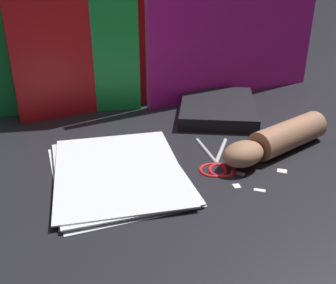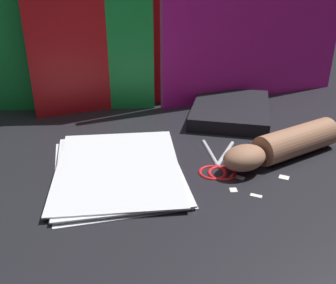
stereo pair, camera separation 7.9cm
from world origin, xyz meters
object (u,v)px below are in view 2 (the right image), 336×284
object	(u,v)px
hand_forearm	(283,145)
book_closed	(231,110)
paper_stack	(118,169)
scissors	(218,165)

from	to	relation	value
hand_forearm	book_closed	bearing A→B (deg)	96.36
paper_stack	book_closed	distance (m)	0.41
paper_stack	scissors	world-z (taller)	paper_stack
hand_forearm	scissors	bearing A→B (deg)	-175.61
book_closed	paper_stack	bearing A→B (deg)	-142.11
scissors	hand_forearm	distance (m)	0.15
book_closed	hand_forearm	bearing A→B (deg)	-83.64
book_closed	hand_forearm	xyz separation A→B (m)	(0.03, -0.26, 0.02)
scissors	hand_forearm	bearing A→B (deg)	4.39
book_closed	hand_forearm	distance (m)	0.26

